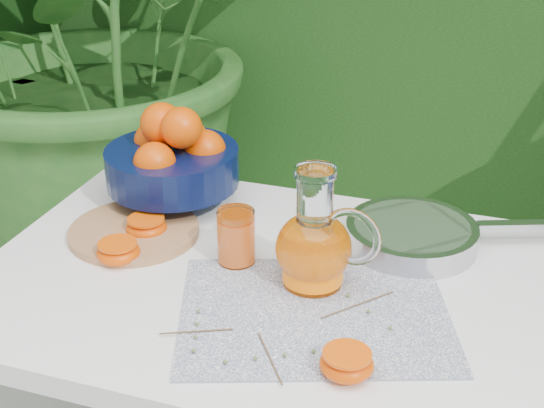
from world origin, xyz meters
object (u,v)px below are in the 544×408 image
(cutting_board, at_px, (134,231))
(saute_pan, at_px, (414,234))
(white_table, at_px, (268,315))
(fruit_bowl, at_px, (173,158))
(juice_pitcher, at_px, (315,245))

(cutting_board, xyz_separation_m, saute_pan, (0.51, 0.13, 0.02))
(white_table, height_order, saute_pan, saute_pan)
(fruit_bowl, bearing_deg, saute_pan, -3.42)
(saute_pan, bearing_deg, cutting_board, -165.90)
(juice_pitcher, height_order, saute_pan, juice_pitcher)
(juice_pitcher, relative_size, saute_pan, 0.48)
(juice_pitcher, xyz_separation_m, saute_pan, (0.14, 0.19, -0.05))
(fruit_bowl, distance_m, saute_pan, 0.50)
(white_table, xyz_separation_m, fruit_bowl, (-0.28, 0.21, 0.18))
(juice_pitcher, bearing_deg, white_table, 179.61)
(white_table, height_order, fruit_bowl, fruit_bowl)
(fruit_bowl, relative_size, saute_pan, 0.65)
(cutting_board, height_order, fruit_bowl, fruit_bowl)
(cutting_board, height_order, juice_pitcher, juice_pitcher)
(cutting_board, bearing_deg, juice_pitcher, -8.85)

